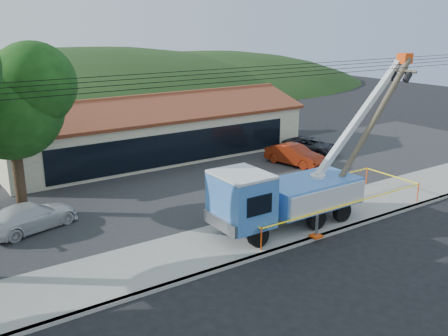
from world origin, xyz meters
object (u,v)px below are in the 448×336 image
at_px(car_red, 294,166).
at_px(car_white, 33,231).
at_px(utility_truck, 284,194).
at_px(leaning_pole, 368,130).
at_px(car_dark, 310,155).

bearing_deg(car_red, car_white, 171.07).
distance_m(utility_truck, car_white, 12.36).
bearing_deg(leaning_pole, car_red, 72.20).
height_order(utility_truck, leaning_pole, utility_truck).
relative_size(leaning_pole, car_dark, 1.85).
bearing_deg(leaning_pole, car_dark, 60.03).
height_order(leaning_pole, car_white, leaning_pole).
relative_size(utility_truck, car_white, 2.61).
bearing_deg(car_red, utility_truck, -147.76).
relative_size(leaning_pole, car_red, 1.84).
distance_m(car_white, car_dark, 21.48).
bearing_deg(car_red, car_dark, 14.92).
height_order(car_red, car_white, car_red).
distance_m(utility_truck, leaning_pole, 5.73).
bearing_deg(utility_truck, car_white, 147.51).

